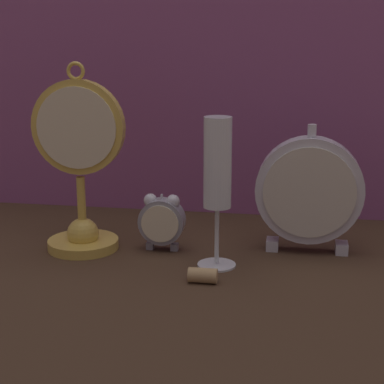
# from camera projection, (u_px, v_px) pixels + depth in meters

# --- Properties ---
(ground_plane) EXTENTS (4.00, 4.00, 0.00)m
(ground_plane) POSITION_uv_depth(u_px,v_px,m) (183.00, 269.00, 0.98)
(ground_plane) COLOR #422D1E
(fabric_backdrop_drape) EXTENTS (1.37, 0.01, 0.68)m
(fabric_backdrop_drape) POSITION_uv_depth(u_px,v_px,m) (214.00, 39.00, 1.21)
(fabric_backdrop_drape) COLOR #8E4C7F
(fabric_backdrop_drape) RESTS_ON ground_plane
(pocket_watch_on_stand) EXTENTS (0.15, 0.12, 0.31)m
(pocket_watch_on_stand) POSITION_uv_depth(u_px,v_px,m) (80.00, 177.00, 1.05)
(pocket_watch_on_stand) COLOR gold
(pocket_watch_on_stand) RESTS_ON ground_plane
(alarm_clock_twin_bell) EXTENTS (0.08, 0.03, 0.10)m
(alarm_clock_twin_bell) POSITION_uv_depth(u_px,v_px,m) (162.00, 219.00, 1.06)
(alarm_clock_twin_bell) COLOR gray
(alarm_clock_twin_bell) RESTS_ON ground_plane
(mantel_clock_silver) EXTENTS (0.17, 0.04, 0.21)m
(mantel_clock_silver) POSITION_uv_depth(u_px,v_px,m) (309.00, 191.00, 1.04)
(mantel_clock_silver) COLOR silver
(mantel_clock_silver) RESTS_ON ground_plane
(champagne_flute) EXTENTS (0.06, 0.06, 0.23)m
(champagne_flute) POSITION_uv_depth(u_px,v_px,m) (217.00, 174.00, 0.96)
(champagne_flute) COLOR silver
(champagne_flute) RESTS_ON ground_plane
(wine_cork) EXTENTS (0.04, 0.02, 0.02)m
(wine_cork) POSITION_uv_depth(u_px,v_px,m) (203.00, 275.00, 0.93)
(wine_cork) COLOR tan
(wine_cork) RESTS_ON ground_plane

